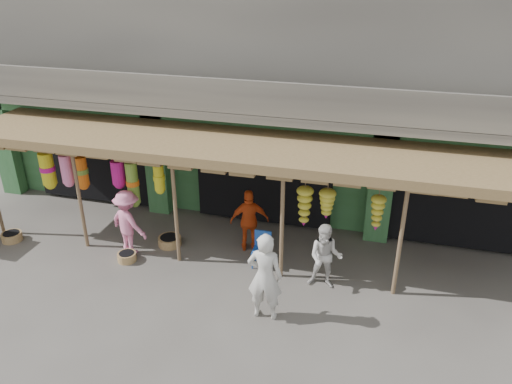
% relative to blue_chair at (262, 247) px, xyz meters
% --- Properties ---
extents(ground, '(80.00, 80.00, 0.00)m').
position_rel_blue_chair_xyz_m(ground, '(-0.46, -0.16, -0.47)').
color(ground, '#514C47').
rests_on(ground, ground).
extents(building, '(16.40, 6.80, 7.00)m').
position_rel_blue_chair_xyz_m(building, '(-0.46, 4.70, 2.90)').
color(building, gray).
rests_on(building, ground).
extents(awning, '(14.00, 2.70, 2.79)m').
position_rel_blue_chair_xyz_m(awning, '(-0.62, 0.64, 2.11)').
color(awning, brown).
rests_on(awning, ground).
extents(blue_chair, '(0.41, 0.42, 0.84)m').
position_rel_blue_chair_xyz_m(blue_chair, '(0.00, 0.00, 0.00)').
color(blue_chair, '#18439C').
rests_on(blue_chair, ground).
extents(basket_left, '(0.56, 0.56, 0.21)m').
position_rel_blue_chair_xyz_m(basket_left, '(-6.47, -0.63, -0.36)').
color(basket_left, '#9C6C47').
rests_on(basket_left, ground).
extents(basket_mid, '(0.73, 0.73, 0.22)m').
position_rel_blue_chair_xyz_m(basket_mid, '(-2.46, 0.21, -0.36)').
color(basket_mid, olive).
rests_on(basket_mid, ground).
extents(basket_right, '(0.59, 0.59, 0.20)m').
position_rel_blue_chair_xyz_m(basket_right, '(-3.16, -0.71, -0.37)').
color(basket_right, '#9C8249').
rests_on(basket_right, ground).
extents(person_front, '(0.72, 0.49, 1.92)m').
position_rel_blue_chair_xyz_m(person_front, '(0.52, -1.81, 0.49)').
color(person_front, silver).
rests_on(person_front, ground).
extents(person_right, '(0.74, 0.58, 1.52)m').
position_rel_blue_chair_xyz_m(person_right, '(1.54, -0.49, 0.29)').
color(person_right, beige).
rests_on(person_right, ground).
extents(person_vendor, '(1.02, 0.68, 1.61)m').
position_rel_blue_chair_xyz_m(person_vendor, '(-0.46, 0.56, 0.33)').
color(person_vendor, '#C83E12').
rests_on(person_vendor, ground).
extents(person_shopper, '(1.21, 0.95, 1.65)m').
position_rel_blue_chair_xyz_m(person_shopper, '(-3.25, -0.32, 0.35)').
color(person_shopper, pink).
rests_on(person_shopper, ground).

